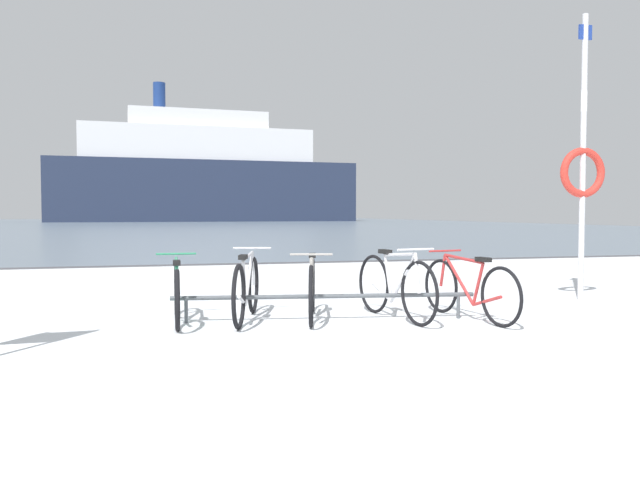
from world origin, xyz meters
name	(u,v)px	position (x,y,z in m)	size (l,w,h in m)	color
ground	(183,226)	(0.00, 53.90, -0.04)	(80.00, 132.00, 0.08)	silver
bike_rack	(325,297)	(-0.39, 1.90, 0.27)	(3.44, 0.57, 0.31)	#4C5156
bicycle_0	(177,292)	(-2.03, 2.17, 0.34)	(0.46, 1.61, 0.76)	black
bicycle_1	(247,288)	(-1.25, 2.15, 0.37)	(0.63, 1.70, 0.82)	black
bicycle_2	(312,288)	(-0.51, 2.04, 0.36)	(0.57, 1.65, 0.79)	black
bicycle_3	(395,286)	(0.42, 1.80, 0.38)	(0.47, 1.70, 0.84)	black
bicycle_4	(469,289)	(1.24, 1.57, 0.36)	(0.48, 1.74, 0.78)	black
rescue_post	(583,164)	(3.55, 2.64, 1.91)	(0.71, 0.11, 3.98)	silver
ferry_ship	(204,176)	(4.01, 84.25, 6.36)	(42.07, 11.19, 18.97)	#232D47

